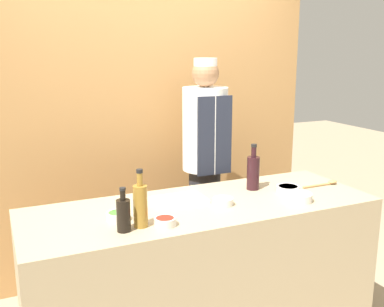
# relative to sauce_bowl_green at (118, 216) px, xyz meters

# --- Properties ---
(cabinet_wall) EXTENTS (2.86, 0.18, 2.40)m
(cabinet_wall) POSITION_rel_sauce_bowl_green_xyz_m (0.53, 1.18, 0.26)
(cabinet_wall) COLOR #B7844C
(cabinet_wall) RESTS_ON ground_plane
(counter) EXTENTS (2.12, 0.75, 0.92)m
(counter) POSITION_rel_sauce_bowl_green_xyz_m (0.53, 0.05, -0.48)
(counter) COLOR tan
(counter) RESTS_ON ground_plane
(sauce_bowl_green) EXTENTS (0.12, 0.12, 0.05)m
(sauce_bowl_green) POSITION_rel_sauce_bowl_green_xyz_m (0.00, 0.00, 0.00)
(sauce_bowl_green) COLOR silver
(sauce_bowl_green) RESTS_ON counter
(sauce_bowl_brown) EXTENTS (0.15, 0.15, 0.04)m
(sauce_bowl_brown) POSITION_rel_sauce_bowl_green_xyz_m (1.14, 0.03, -0.00)
(sauce_bowl_brown) COLOR silver
(sauce_bowl_brown) RESTS_ON counter
(sauce_bowl_orange) EXTENTS (0.12, 0.12, 0.04)m
(sauce_bowl_orange) POSITION_rel_sauce_bowl_green_xyz_m (0.64, -0.02, -0.00)
(sauce_bowl_orange) COLOR silver
(sauce_bowl_orange) RESTS_ON counter
(sauce_bowl_white) EXTENTS (0.16, 0.16, 0.05)m
(sauce_bowl_white) POSITION_rel_sauce_bowl_green_xyz_m (1.09, -0.15, 0.00)
(sauce_bowl_white) COLOR silver
(sauce_bowl_white) RESTS_ON counter
(sauce_bowl_red) EXTENTS (0.12, 0.12, 0.04)m
(sauce_bowl_red) POSITION_rel_sauce_bowl_green_xyz_m (0.21, -0.17, -0.00)
(sauce_bowl_red) COLOR silver
(sauce_bowl_red) RESTS_ON counter
(cutting_board) EXTENTS (0.32, 0.21, 0.02)m
(cutting_board) POSITION_rel_sauce_bowl_green_xyz_m (0.42, 0.15, -0.02)
(cutting_board) COLOR white
(cutting_board) RESTS_ON counter
(bottle_wine) EXTENTS (0.08, 0.08, 0.31)m
(bottle_wine) POSITION_rel_sauce_bowl_green_xyz_m (0.97, 0.18, 0.09)
(bottle_wine) COLOR black
(bottle_wine) RESTS_ON counter
(bottle_vinegar) EXTENTS (0.07, 0.07, 0.31)m
(bottle_vinegar) POSITION_rel_sauce_bowl_green_xyz_m (0.09, -0.13, 0.10)
(bottle_vinegar) COLOR olive
(bottle_vinegar) RESTS_ON counter
(bottle_soy) EXTENTS (0.07, 0.07, 0.23)m
(bottle_soy) POSITION_rel_sauce_bowl_green_xyz_m (-0.01, -0.16, 0.06)
(bottle_soy) COLOR black
(bottle_soy) RESTS_ON counter
(wooden_spoon) EXTENTS (0.28, 0.05, 0.03)m
(wooden_spoon) POSITION_rel_sauce_bowl_green_xyz_m (1.46, 0.05, -0.01)
(wooden_spoon) COLOR #B2844C
(wooden_spoon) RESTS_ON counter
(chef_center) EXTENTS (0.33, 0.33, 1.76)m
(chef_center) POSITION_rel_sauce_bowl_green_xyz_m (0.86, 0.69, 0.02)
(chef_center) COLOR #28282D
(chef_center) RESTS_ON ground_plane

